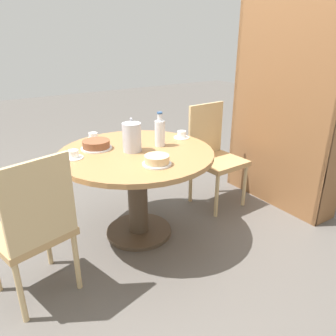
{
  "coord_description": "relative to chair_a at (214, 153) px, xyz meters",
  "views": [
    {
      "loc": [
        2.06,
        -1.07,
        1.52
      ],
      "look_at": [
        0.0,
        0.29,
        0.51
      ],
      "focal_mm": 35.0,
      "sensor_mm": 36.0,
      "label": 1
    }
  ],
  "objects": [
    {
      "name": "ground_plane",
      "position": [
        0.11,
        -0.87,
        -0.49
      ],
      "size": [
        14.0,
        14.0,
        0.0
      ],
      "primitive_type": "plane",
      "color": "#56514C"
    },
    {
      "name": "dining_table",
      "position": [
        0.11,
        -0.87,
        0.05
      ],
      "size": [
        1.17,
        1.17,
        0.71
      ],
      "color": "#473828",
      "rests_on": "ground_plane"
    },
    {
      "name": "water_bottle",
      "position": [
        0.09,
        -0.65,
        0.33
      ],
      "size": [
        0.08,
        0.08,
        0.27
      ],
      "color": "silver",
      "rests_on": "dining_table"
    },
    {
      "name": "cake_second",
      "position": [
        0.42,
        -0.88,
        0.25
      ],
      "size": [
        0.2,
        0.2,
        0.07
      ],
      "color": "silver",
      "rests_on": "dining_table"
    },
    {
      "name": "cake_main",
      "position": [
        -0.11,
        -1.1,
        0.25
      ],
      "size": [
        0.24,
        0.24,
        0.07
      ],
      "color": "silver",
      "rests_on": "dining_table"
    },
    {
      "name": "chair_a",
      "position": [
        0.0,
        0.0,
        0.0
      ],
      "size": [
        0.44,
        0.44,
        0.94
      ],
      "rotation": [
        0.0,
        0.0,
        1.62
      ],
      "color": "tan",
      "rests_on": "ground_plane"
    },
    {
      "name": "bookshelf",
      "position": [
        0.32,
        0.54,
        0.48
      ],
      "size": [
        1.09,
        0.28,
        1.93
      ],
      "rotation": [
        0.0,
        0.0,
        3.14
      ],
      "color": "brown",
      "rests_on": "ground_plane"
    },
    {
      "name": "chair_b",
      "position": [
        0.39,
        -1.7,
        0.0
      ],
      "size": [
        0.51,
        0.51,
        0.94
      ],
      "rotation": [
        0.0,
        0.0,
        4.97
      ],
      "color": "tan",
      "rests_on": "ground_plane"
    },
    {
      "name": "cup_a",
      "position": [
        -0.0,
        -1.31,
        0.24
      ],
      "size": [
        0.13,
        0.13,
        0.06
      ],
      "color": "white",
      "rests_on": "dining_table"
    },
    {
      "name": "cup_b",
      "position": [
        -0.34,
        -1.03,
        0.24
      ],
      "size": [
        0.13,
        0.13,
        0.06
      ],
      "color": "white",
      "rests_on": "dining_table"
    },
    {
      "name": "coffee_pot",
      "position": [
        0.08,
        -0.89,
        0.34
      ],
      "size": [
        0.14,
        0.14,
        0.25
      ],
      "color": "silver",
      "rests_on": "dining_table"
    },
    {
      "name": "cup_c",
      "position": [
        0.02,
        -0.39,
        0.24
      ],
      "size": [
        0.13,
        0.13,
        0.06
      ],
      "color": "white",
      "rests_on": "dining_table"
    }
  ]
}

